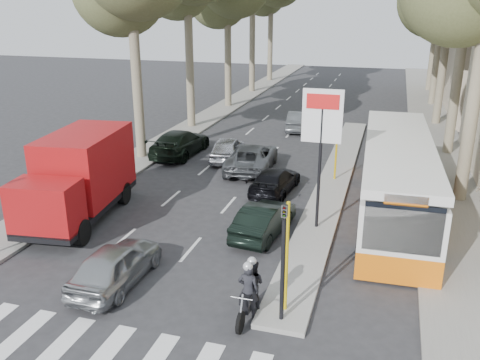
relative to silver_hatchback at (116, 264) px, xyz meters
The scene contains 17 objects.
ground 2.54m from the silver_hatchback, 21.58° to the left, with size 120.00×120.00×0.00m, color #28282B.
sidewalk_right 28.10m from the silver_hatchback, 67.22° to the left, with size 3.20×70.00×0.12m, color gray.
median_left 29.47m from the silver_hatchback, 101.20° to the left, with size 2.40×64.00×0.12m, color gray.
traffic_island 13.14m from the silver_hatchback, 65.09° to the left, with size 1.50×26.00×0.16m, color gray.
billboard 8.63m from the silver_hatchback, 46.86° to the left, with size 1.50×12.10×5.60m.
traffic_light_island 5.84m from the silver_hatchback, ahead, with size 0.16×0.41×3.60m.
silver_hatchback is the anchor object (origin of this frame).
dark_hatchback 6.08m from the silver_hatchback, 53.34° to the left, with size 1.36×3.90×1.28m, color black.
queue_car_a 12.59m from the silver_hatchback, 85.36° to the left, with size 2.35×5.10×1.42m, color #4F5257.
queue_car_b 9.99m from the silver_hatchback, 72.65° to the left, with size 1.66×4.09×1.19m, color black.
queue_car_c 13.97m from the silver_hatchback, 93.34° to the left, with size 1.60×3.97×1.35m, color #ADAFB5.
queue_car_d 22.29m from the silver_hatchback, 85.43° to the left, with size 1.42×4.08×1.35m, color #54585C.
queue_car_e 14.54m from the silver_hatchback, 105.09° to the left, with size 2.11×5.19×1.51m, color black.
red_truck 6.07m from the silver_hatchback, 132.86° to the left, with size 3.26×6.81×3.50m.
city_bus 11.94m from the silver_hatchback, 45.08° to the left, with size 3.10×12.35×3.23m.
motorcycle 4.56m from the silver_hatchback, ahead, with size 0.75×2.11×1.79m.
pedestrian_near 14.75m from the silver_hatchback, 47.06° to the left, with size 0.93×0.45×1.58m, color #4B3855.
Camera 1 is at (5.65, -13.49, 8.56)m, focal length 38.00 mm.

